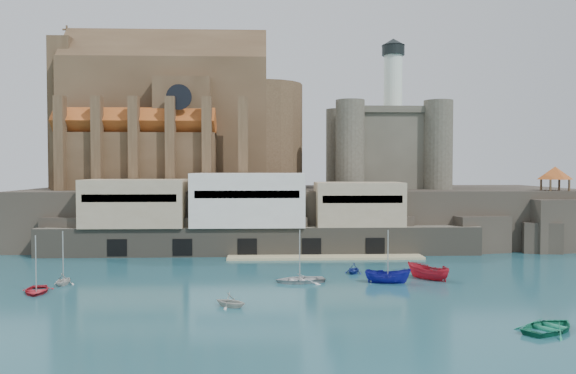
% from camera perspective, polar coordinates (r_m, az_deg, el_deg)
% --- Properties ---
extents(ground, '(300.00, 300.00, 0.00)m').
position_cam_1_polar(ground, '(69.11, 3.73, -9.63)').
color(ground, '#184550').
rests_on(ground, ground).
extents(promontory, '(100.00, 36.00, 10.00)m').
position_cam_1_polar(promontory, '(107.29, 1.44, -2.81)').
color(promontory, black).
rests_on(promontory, ground).
extents(quay, '(70.00, 12.00, 13.05)m').
position_cam_1_polar(quay, '(90.78, -4.21, -2.97)').
color(quay, '#615B4E').
rests_on(quay, ground).
extents(church, '(47.00, 25.93, 30.51)m').
position_cam_1_polar(church, '(110.79, -11.16, 6.21)').
color(church, '#493522').
rests_on(church, promontory).
extents(castle_keep, '(21.20, 21.20, 29.30)m').
position_cam_1_polar(castle_keep, '(110.93, 9.83, 4.24)').
color(castle_keep, '#464337').
rests_on(castle_keep, promontory).
extents(rock_outcrop, '(14.50, 10.50, 8.70)m').
position_cam_1_polar(rock_outcrop, '(105.77, 25.47, -3.57)').
color(rock_outcrop, black).
rests_on(rock_outcrop, ground).
extents(pavilion, '(6.40, 6.40, 5.40)m').
position_cam_1_polar(pavilion, '(105.45, 25.50, 1.15)').
color(pavilion, '#493522').
rests_on(pavilion, rock_outcrop).
extents(boat_0, '(3.85, 1.95, 5.19)m').
position_cam_1_polar(boat_0, '(69.43, -24.20, -9.75)').
color(boat_0, '#AE1C28').
rests_on(boat_0, ground).
extents(boat_1, '(3.02, 3.42, 3.38)m').
position_cam_1_polar(boat_1, '(57.56, -5.87, -12.01)').
color(boat_1, beige).
rests_on(boat_1, ground).
extents(boat_2, '(2.44, 2.39, 5.48)m').
position_cam_1_polar(boat_2, '(69.60, 10.10, -9.57)').
color(boat_2, '#191B92').
rests_on(boat_2, ground).
extents(boat_3, '(3.52, 4.35, 6.15)m').
position_cam_1_polar(boat_3, '(54.18, 25.06, -13.08)').
color(boat_3, '#1A7D5B').
rests_on(boat_3, ground).
extents(boat_4, '(3.02, 2.01, 3.33)m').
position_cam_1_polar(boat_4, '(72.57, -21.85, -9.21)').
color(boat_4, beige).
rests_on(boat_4, ground).
extents(boat_5, '(3.15, 3.15, 5.85)m').
position_cam_1_polar(boat_5, '(72.86, 14.00, -9.08)').
color(boat_5, red).
rests_on(boat_5, ground).
extents(boat_6, '(1.95, 4.50, 6.10)m').
position_cam_1_polar(boat_6, '(69.02, 1.20, -9.64)').
color(boat_6, silver).
rests_on(boat_6, ground).
extents(boat_7, '(3.14, 2.61, 3.13)m').
position_cam_1_polar(boat_7, '(75.21, 6.67, -8.69)').
color(boat_7, navy).
rests_on(boat_7, ground).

